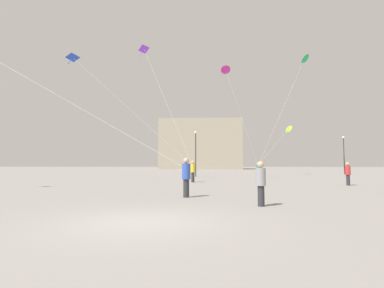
% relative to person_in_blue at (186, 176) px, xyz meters
% --- Properties ---
extents(ground_plane, '(300.00, 300.00, 0.00)m').
position_rel_person_in_blue_xyz_m(ground_plane, '(-0.72, -5.81, -0.98)').
color(ground_plane, gray).
extents(person_in_blue, '(0.39, 0.39, 1.79)m').
position_rel_person_in_blue_xyz_m(person_in_blue, '(0.00, 0.00, 0.00)').
color(person_in_blue, '#2D2D33').
rests_on(person_in_blue, ground_plane).
extents(person_in_yellow, '(0.39, 0.39, 1.78)m').
position_rel_person_in_blue_xyz_m(person_in_yellow, '(-0.34, 11.11, -0.00)').
color(person_in_yellow, '#2D2D33').
rests_on(person_in_yellow, ground_plane).
extents(person_in_red, '(0.35, 0.35, 1.62)m').
position_rel_person_in_blue_xyz_m(person_in_red, '(10.76, 8.10, -0.09)').
color(person_in_red, '#2D2D33').
rests_on(person_in_red, ground_plane).
extents(person_in_grey, '(0.35, 0.35, 1.60)m').
position_rel_person_in_blue_xyz_m(person_in_grey, '(2.90, -2.71, -0.10)').
color(person_in_grey, '#2D2D33').
rests_on(person_in_grey, ground_plane).
extents(person_in_teal, '(0.36, 0.36, 1.64)m').
position_rel_person_in_blue_xyz_m(person_in_teal, '(6.02, 17.72, -0.08)').
color(person_in_teal, '#2D2D33').
rests_on(person_in_teal, ground_plane).
extents(kite_cobalt_delta, '(10.68, 0.99, 9.49)m').
position_rel_person_in_blue_xyz_m(kite_cobalt_delta, '(-10.09, 10.59, 9.12)').
color(kite_cobalt_delta, blue).
extents(kite_emerald_diamond, '(7.96, 7.57, 14.18)m').
position_rel_person_in_blue_xyz_m(kite_emerald_diamond, '(13.15, 24.43, 13.85)').
color(kite_emerald_diamond, green).
extents(kite_violet_delta, '(5.49, 3.79, 11.67)m').
position_rel_person_in_blue_xyz_m(kite_violet_delta, '(-5.12, 14.37, 11.25)').
color(kite_violet_delta, purple).
extents(kite_magenta_diamond, '(3.86, 1.17, 10.42)m').
position_rel_person_in_blue_xyz_m(kite_magenta_diamond, '(2.76, 17.05, 10.23)').
color(kite_magenta_diamond, '#D12899').
extents(kite_lime_diamond, '(6.72, 11.93, 5.69)m').
position_rel_person_in_blue_xyz_m(kite_lime_diamond, '(12.10, 28.87, 5.42)').
color(kite_lime_diamond, '#8CD12D').
extents(building_left_hall, '(23.76, 12.67, 14.38)m').
position_rel_person_in_blue_xyz_m(building_left_hall, '(-1.72, 75.29, 6.21)').
color(building_left_hall, '#A39984').
rests_on(building_left_hall, ground_plane).
extents(lamppost_east, '(0.36, 0.36, 5.56)m').
position_rel_person_in_blue_xyz_m(lamppost_east, '(20.59, 31.18, 2.69)').
color(lamppost_east, '#2D2D30').
rests_on(lamppost_east, ground_plane).
extents(lamppost_west, '(0.36, 0.36, 5.50)m').
position_rel_person_in_blue_xyz_m(lamppost_west, '(-0.64, 22.33, 2.65)').
color(lamppost_west, '#2D2D30').
rests_on(lamppost_west, ground_plane).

